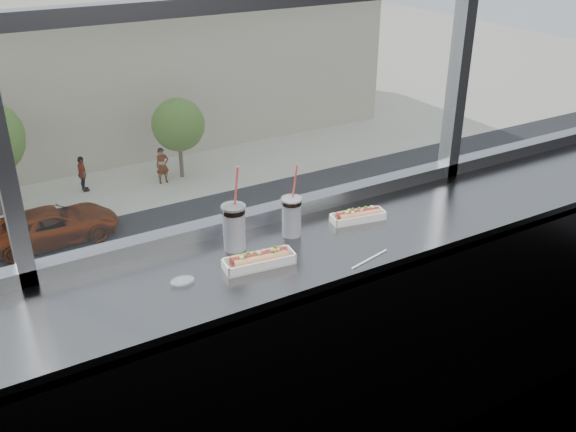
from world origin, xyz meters
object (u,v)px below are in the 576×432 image
hotdog_tray_right (358,215)px  soda_cup_right (292,215)px  car_far_b (53,220)px  pedestrian_c (82,170)px  soda_cup_left (234,225)px  pedestrian_d (162,162)px  hotdog_tray_left (259,259)px  wrapper (182,281)px  tree_right (178,125)px  car_near_e (398,227)px  car_near_d (238,275)px  loose_straw (369,259)px

hotdog_tray_right → soda_cup_right: bearing=-175.5°
car_far_b → pedestrian_c: 5.34m
soda_cup_left → pedestrian_d: bearing=72.0°
hotdog_tray_left → wrapper: size_ratio=2.96×
hotdog_tray_right → pedestrian_d: (8.48, 27.93, -10.94)m
hotdog_tray_left → hotdog_tray_right: bearing=19.4°
tree_right → car_near_e: bearing=-68.1°
soda_cup_left → hotdog_tray_right: bearing=-4.6°
car_far_b → wrapper: bearing=171.5°
hotdog_tray_right → pedestrian_d: size_ratio=0.11×
hotdog_tray_right → car_far_b: 26.70m
soda_cup_right → car_far_b: bearing=84.1°
soda_cup_left → pedestrian_d: (9.04, 27.89, -11.02)m
car_near_d → tree_right: bearing=-15.5°
soda_cup_left → car_near_e: (14.99, 16.15, -11.11)m
loose_straw → hotdog_tray_left: bearing=142.0°
car_near_e → pedestrian_d: size_ratio=2.71×
hotdog_tray_left → soda_cup_left: soda_cup_left is taller
hotdog_tray_right → car_far_b: size_ratio=0.04×
loose_straw → pedestrian_c: loose_straw is taller
car_near_d → car_near_e: size_ratio=0.97×
pedestrian_d → pedestrian_c: (-3.85, 1.01, -0.03)m
soda_cup_right → car_far_b: (2.50, 24.17, -11.13)m
tree_right → soda_cup_right: bearing=-109.4°
soda_cup_left → tree_right: soda_cup_left is taller
hotdog_tray_left → soda_cup_right: size_ratio=0.89×
car_near_d → hotdog_tray_left: bearing=151.7°
hotdog_tray_left → pedestrian_c: hotdog_tray_left is taller
car_near_e → loose_straw: bearing=145.9°
soda_cup_left → loose_straw: (0.40, -0.34, -0.10)m
hotdog_tray_left → tree_right: size_ratio=0.06×
pedestrian_c → soda_cup_right: bearing=170.3°
car_far_b → car_near_e: size_ratio=0.97×
soda_cup_left → tree_right: 31.34m
tree_right → wrapper: bearing=-110.3°
hotdog_tray_left → soda_cup_left: bearing=103.6°
hotdog_tray_right → pedestrian_d: hotdog_tray_right is taller
hotdog_tray_right → car_near_e: 24.34m
pedestrian_c → car_far_b: bearing=152.8°
soda_cup_right → wrapper: 0.54m
soda_cup_left → car_far_b: 26.74m
soda_cup_right → pedestrian_d: bearing=72.5°
pedestrian_d → tree_right: 2.09m
pedestrian_c → tree_right: bearing=-98.5°
car_near_e → car_near_d: bearing=97.4°
soda_cup_right → car_near_e: soda_cup_right is taller
loose_straw → pedestrian_c: bearing=67.2°
car_far_b → pedestrian_d: (6.29, 3.73, 0.12)m
soda_cup_left → wrapper: bearing=-153.5°
pedestrian_d → tree_right: tree_right is taller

